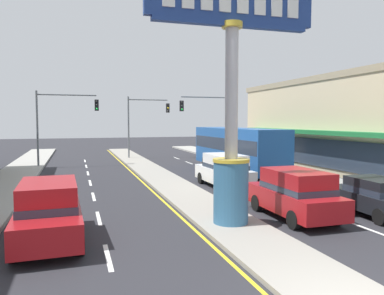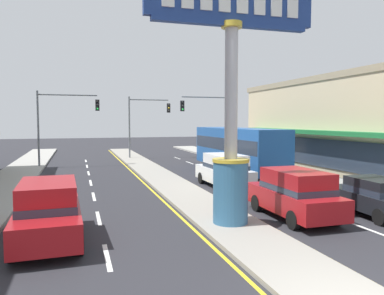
% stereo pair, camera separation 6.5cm
% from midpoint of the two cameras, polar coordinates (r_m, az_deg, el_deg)
% --- Properties ---
extents(median_strip, '(2.39, 52.00, 0.14)m').
position_cam_midpoint_polar(median_strip, '(24.61, -4.68, -4.68)').
color(median_strip, gray).
rests_on(median_strip, ground).
extents(sidewalk_right, '(2.87, 60.00, 0.18)m').
position_cam_midpoint_polar(sidewalk_right, '(26.40, 16.35, -4.19)').
color(sidewalk_right, '#9E9B93').
rests_on(sidewalk_right, ground).
extents(lane_markings, '(9.13, 52.00, 0.01)m').
position_cam_midpoint_polar(lane_markings, '(23.32, -3.95, -5.33)').
color(lane_markings, silver).
rests_on(lane_markings, ground).
extents(district_sign, '(6.21, 1.32, 8.51)m').
position_cam_midpoint_polar(district_sign, '(13.44, 5.86, 5.47)').
color(district_sign, '#33668C').
rests_on(district_sign, median_strip).
extents(storefront_right, '(8.27, 24.98, 7.13)m').
position_cam_midpoint_polar(storefront_right, '(30.82, 24.48, 3.26)').
color(storefront_right, beige).
rests_on(storefront_right, ground).
extents(traffic_light_left_side, '(4.86, 0.46, 6.20)m').
position_cam_midpoint_polar(traffic_light_left_side, '(32.34, -19.34, 4.62)').
color(traffic_light_left_side, slate).
rests_on(traffic_light_left_side, ground).
extents(traffic_light_right_side, '(4.86, 0.46, 6.20)m').
position_cam_midpoint_polar(traffic_light_right_side, '(33.89, 2.98, 4.81)').
color(traffic_light_right_side, slate).
rests_on(traffic_light_right_side, ground).
extents(traffic_light_median_far, '(4.20, 0.46, 6.20)m').
position_cam_midpoint_polar(traffic_light_median_far, '(38.02, -7.39, 4.62)').
color(traffic_light_median_far, slate).
rests_on(traffic_light_median_far, ground).
extents(suv_near_right_lane, '(2.07, 4.65, 1.90)m').
position_cam_midpoint_polar(suv_near_right_lane, '(21.78, 4.82, -3.40)').
color(suv_near_right_lane, white).
rests_on(suv_near_right_lane, ground).
extents(suv_far_right_lane, '(1.99, 4.61, 1.90)m').
position_cam_midpoint_polar(suv_far_right_lane, '(15.33, 15.17, -6.70)').
color(suv_far_right_lane, maroon).
rests_on(suv_far_right_lane, ground).
extents(suv_near_left_lane, '(2.08, 4.66, 1.90)m').
position_cam_midpoint_polar(suv_near_left_lane, '(12.77, -21.01, -9.00)').
color(suv_near_left_lane, maroon).
rests_on(suv_near_left_lane, ground).
extents(bus_mid_left_lane, '(2.79, 11.26, 3.26)m').
position_cam_midpoint_polar(bus_mid_left_lane, '(28.22, 6.68, 0.10)').
color(bus_mid_left_lane, '#1E5199').
rests_on(bus_mid_left_lane, ground).
extents(sedan_far_left_oncoming, '(1.99, 4.38, 1.53)m').
position_cam_midpoint_polar(sedan_far_left_oncoming, '(16.92, 25.78, -6.64)').
color(sedan_far_left_oncoming, black).
rests_on(sedan_far_left_oncoming, ground).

